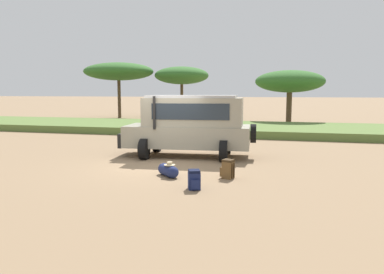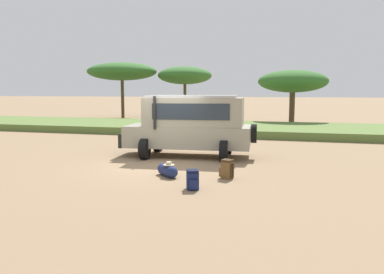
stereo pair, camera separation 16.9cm
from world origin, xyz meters
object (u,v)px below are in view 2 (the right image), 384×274
at_px(acacia_tree_far_left, 122,72).
at_px(duffel_bag_low_black_case, 167,170).
at_px(acacia_tree_left_mid, 185,76).
at_px(safari_vehicle, 191,124).
at_px(backpack_cluster_center, 227,169).
at_px(backpack_beside_front_wheel, 193,180).
at_px(acacia_tree_centre_back, 293,82).

bearing_deg(acacia_tree_far_left, duffel_bag_low_black_case, -61.31).
bearing_deg(acacia_tree_left_mid, safari_vehicle, -72.96).
height_order(backpack_cluster_center, duffel_bag_low_black_case, backpack_cluster_center).
height_order(duffel_bag_low_black_case, acacia_tree_far_left, acacia_tree_far_left).
xyz_separation_m(safari_vehicle, acacia_tree_far_left, (-12.35, 19.42, 3.19)).
bearing_deg(acacia_tree_far_left, backpack_beside_front_wheel, -60.50).
distance_m(backpack_beside_front_wheel, acacia_tree_left_mid, 27.51).
relative_size(duffel_bag_low_black_case, acacia_tree_centre_back, 0.15).
height_order(safari_vehicle, duffel_bag_low_black_case, safari_vehicle).
bearing_deg(backpack_beside_front_wheel, acacia_tree_centre_back, 83.31).
bearing_deg(backpack_beside_front_wheel, acacia_tree_far_left, 119.50).
distance_m(duffel_bag_low_black_case, acacia_tree_centre_back, 19.35).
bearing_deg(safari_vehicle, duffel_bag_low_black_case, -85.91).
bearing_deg(backpack_beside_front_wheel, safari_vehicle, 106.05).
distance_m(backpack_beside_front_wheel, acacia_tree_far_left, 28.26).
relative_size(backpack_cluster_center, duffel_bag_low_black_case, 0.72).
bearing_deg(safari_vehicle, acacia_tree_far_left, 122.45).
bearing_deg(backpack_beside_front_wheel, acacia_tree_left_mid, 106.86).
bearing_deg(duffel_bag_low_black_case, backpack_cluster_center, 6.03).
bearing_deg(safari_vehicle, acacia_tree_left_mid, 107.04).
bearing_deg(backpack_cluster_center, acacia_tree_left_mid, 109.19).
xyz_separation_m(safari_vehicle, acacia_tree_left_mid, (-6.49, 21.18, 2.82)).
relative_size(backpack_cluster_center, acacia_tree_far_left, 0.08).
relative_size(safari_vehicle, duffel_bag_low_black_case, 6.83).
distance_m(safari_vehicle, backpack_cluster_center, 4.13).
distance_m(backpack_cluster_center, acacia_tree_left_mid, 26.33).
bearing_deg(duffel_bag_low_black_case, backpack_beside_front_wheel, -48.00).
distance_m(backpack_cluster_center, duffel_bag_low_black_case, 1.82).
relative_size(acacia_tree_left_mid, acacia_tree_centre_back, 1.09).
bearing_deg(acacia_tree_centre_back, duffel_bag_low_black_case, -100.56).
height_order(backpack_beside_front_wheel, backpack_cluster_center, backpack_cluster_center).
height_order(backpack_beside_front_wheel, acacia_tree_centre_back, acacia_tree_centre_back).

